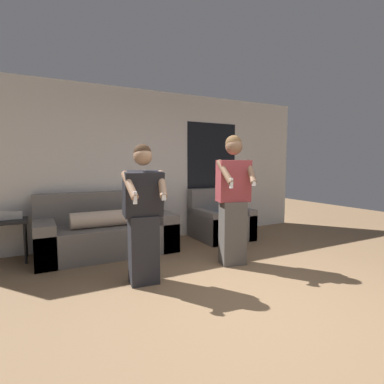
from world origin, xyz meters
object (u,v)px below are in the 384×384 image
couch (107,232)px  side_table (5,226)px  person_left (143,215)px  armchair (220,222)px  person_right (233,199)px

couch → side_table: couch is taller
side_table → person_left: bearing=-47.4°
armchair → side_table: armchair is taller
couch → person_right: person_right is taller
armchair → person_right: size_ratio=0.53×
armchair → person_right: 1.60m
armchair → couch: bearing=179.7°
couch → person_right: (1.44, -1.34, 0.58)m
armchair → person_left: person_left is taller
side_table → person_left: 2.23m
person_right → side_table: bearing=151.2°
side_table → person_right: person_right is taller
couch → armchair: couch is taller
couch → person_left: person_left is taller
armchair → person_right: bearing=-116.1°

